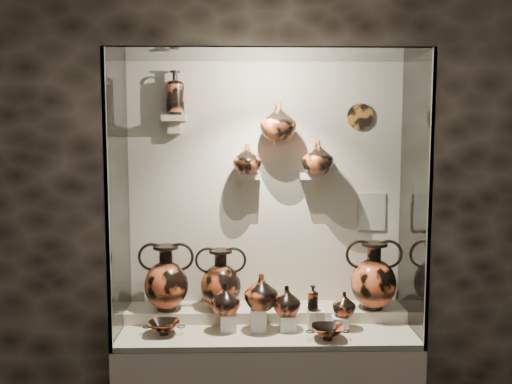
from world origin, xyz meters
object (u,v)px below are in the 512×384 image
at_px(amphora_left, 166,277).
at_px(ovoid_vase_a, 247,159).
at_px(lekythos_small, 313,296).
at_px(kylix_left, 164,327).
at_px(amphora_mid, 221,279).
at_px(kylix_right, 328,331).
at_px(amphora_right, 374,275).
at_px(ovoid_vase_c, 318,157).
at_px(jug_e, 344,304).
at_px(lekythos_tall, 175,90).
at_px(ovoid_vase_b, 278,121).
at_px(jug_a, 225,299).
at_px(jug_c, 287,300).
at_px(jug_b, 261,292).

height_order(amphora_left, ovoid_vase_a, ovoid_vase_a).
height_order(lekythos_small, kylix_left, lekythos_small).
relative_size(amphora_left, amphora_mid, 1.08).
distance_m(kylix_right, ovoid_vase_a, 1.10).
distance_m(amphora_right, kylix_right, 0.51).
bearing_deg(ovoid_vase_c, kylix_left, 173.70).
bearing_deg(ovoid_vase_c, jug_e, -84.16).
relative_size(lekythos_tall, ovoid_vase_b, 1.32).
xyz_separation_m(amphora_left, lekythos_tall, (0.06, 0.10, 1.12)).
distance_m(amphora_mid, kylix_left, 0.45).
height_order(amphora_right, jug_a, amphora_right).
height_order(amphora_right, kylix_left, amphora_right).
xyz_separation_m(amphora_right, jug_c, (-0.54, -0.16, -0.10)).
relative_size(kylix_left, ovoid_vase_b, 1.02).
bearing_deg(amphora_left, lekythos_small, -30.32).
bearing_deg(amphora_mid, jug_a, -64.95).
relative_size(jug_e, kylix_left, 0.61).
height_order(jug_e, kylix_left, jug_e).
xyz_separation_m(amphora_right, jug_b, (-0.68, -0.18, -0.04)).
relative_size(amphora_right, jug_c, 2.43).
relative_size(amphora_left, ovoid_vase_b, 1.77).
bearing_deg(kylix_left, jug_c, 25.40).
bearing_deg(jug_e, amphora_mid, 144.57).
distance_m(jug_b, jug_c, 0.16).
height_order(lekythos_tall, ovoid_vase_c, lekythos_tall).
height_order(amphora_left, jug_c, amphora_left).
xyz_separation_m(amphora_right, lekythos_tall, (-1.19, 0.11, 1.11)).
bearing_deg(amphora_right, jug_a, -167.87).
bearing_deg(kylix_right, lekythos_small, 140.30).
bearing_deg(lekythos_small, jug_a, 159.18).
bearing_deg(ovoid_vase_b, lekythos_small, -64.17).
height_order(jug_b, ovoid_vase_c, ovoid_vase_c).
relative_size(jug_c, lekythos_small, 1.02).
height_order(jug_c, kylix_right, jug_c).
distance_m(amphora_mid, ovoid_vase_b, 1.01).
xyz_separation_m(amphora_left, amphora_right, (1.25, -0.01, 0.01)).
height_order(kylix_right, ovoid_vase_b, ovoid_vase_b).
relative_size(lekythos_tall, ovoid_vase_a, 1.66).
bearing_deg(ovoid_vase_b, kylix_left, -169.29).
height_order(amphora_right, ovoid_vase_b, ovoid_vase_b).
height_order(jug_b, lekythos_tall, lekythos_tall).
height_order(jug_c, ovoid_vase_c, ovoid_vase_c).
bearing_deg(lekythos_tall, jug_c, -10.13).
bearing_deg(lekythos_small, kylix_left, 162.78).
bearing_deg(jug_c, ovoid_vase_c, 56.06).
distance_m(jug_a, jug_b, 0.21).
bearing_deg(amphora_right, kylix_right, -134.33).
height_order(jug_a, kylix_right, jug_a).
distance_m(kylix_left, kylix_right, 0.92).
relative_size(amphora_mid, lekythos_tall, 1.24).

